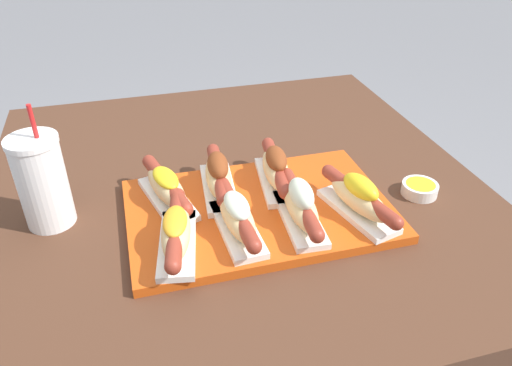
{
  "coord_description": "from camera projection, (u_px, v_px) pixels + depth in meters",
  "views": [
    {
      "loc": [
        -0.19,
        -0.86,
        1.32
      ],
      "look_at": [
        0.02,
        -0.1,
        0.81
      ],
      "focal_mm": 35.0,
      "sensor_mm": 36.0,
      "label": 1
    }
  ],
  "objects": [
    {
      "name": "hot_dog_3",
      "position": [
        359.0,
        198.0,
        0.9
      ],
      "size": [
        0.1,
        0.21,
        0.08
      ],
      "color": "white",
      "rests_on": "serving_tray"
    },
    {
      "name": "serving_tray",
      "position": [
        259.0,
        210.0,
        0.95
      ],
      "size": [
        0.49,
        0.32,
        0.02
      ],
      "color": "#CC4C14",
      "rests_on": "patio_table"
    },
    {
      "name": "drink_cup",
      "position": [
        42.0,
        182.0,
        0.88
      ],
      "size": [
        0.09,
        0.09,
        0.23
      ],
      "color": "white",
      "rests_on": "patio_table"
    },
    {
      "name": "hot_dog_5",
      "position": [
        218.0,
        176.0,
        0.97
      ],
      "size": [
        0.08,
        0.21,
        0.08
      ],
      "color": "white",
      "rests_on": "serving_tray"
    },
    {
      "name": "patio_table",
      "position": [
        238.0,
        309.0,
        1.25
      ],
      "size": [
        1.01,
        1.03,
        0.75
      ],
      "color": "#4C2D1E",
      "rests_on": "ground_plane"
    },
    {
      "name": "hot_dog_1",
      "position": [
        237.0,
        216.0,
        0.86
      ],
      "size": [
        0.07,
        0.22,
        0.07
      ],
      "color": "white",
      "rests_on": "serving_tray"
    },
    {
      "name": "hot_dog_4",
      "position": [
        167.0,
        187.0,
        0.94
      ],
      "size": [
        0.1,
        0.21,
        0.06
      ],
      "color": "white",
      "rests_on": "serving_tray"
    },
    {
      "name": "sauce_bowl",
      "position": [
        420.0,
        188.0,
        1.0
      ],
      "size": [
        0.07,
        0.07,
        0.02
      ],
      "color": "white",
      "rests_on": "patio_table"
    },
    {
      "name": "hot_dog_0",
      "position": [
        176.0,
        231.0,
        0.82
      ],
      "size": [
        0.09,
        0.21,
        0.06
      ],
      "color": "white",
      "rests_on": "serving_tray"
    },
    {
      "name": "hot_dog_6",
      "position": [
        276.0,
        169.0,
        0.99
      ],
      "size": [
        0.08,
        0.21,
        0.08
      ],
      "color": "white",
      "rests_on": "serving_tray"
    },
    {
      "name": "hot_dog_2",
      "position": [
        301.0,
        205.0,
        0.88
      ],
      "size": [
        0.07,
        0.22,
        0.08
      ],
      "color": "white",
      "rests_on": "serving_tray"
    }
  ]
}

